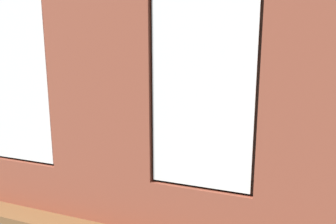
# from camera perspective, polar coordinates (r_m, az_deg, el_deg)

# --- Properties ---
(ground_plane) EXTENTS (6.93, 5.74, 0.10)m
(ground_plane) POSITION_cam_1_polar(r_m,az_deg,el_deg) (6.23, 1.15, -7.93)
(ground_plane) COLOR brown
(brick_wall_with_windows) EXTENTS (6.33, 0.30, 3.14)m
(brick_wall_with_windows) POSITION_cam_1_polar(r_m,az_deg,el_deg) (3.66, -11.83, 3.64)
(brick_wall_with_windows) COLOR brown
(brick_wall_with_windows) RESTS_ON ground_plane
(white_wall_right) EXTENTS (0.10, 4.74, 3.14)m
(white_wall_right) POSITION_cam_1_polar(r_m,az_deg,el_deg) (7.37, -23.03, 7.08)
(white_wall_right) COLOR silver
(white_wall_right) RESTS_ON ground_plane
(couch_by_window) EXTENTS (1.98, 0.87, 0.80)m
(couch_by_window) POSITION_cam_1_polar(r_m,az_deg,el_deg) (4.94, -15.53, -9.03)
(couch_by_window) COLOR black
(couch_by_window) RESTS_ON ground_plane
(couch_left) EXTENTS (0.99, 1.79, 0.80)m
(couch_left) POSITION_cam_1_polar(r_m,az_deg,el_deg) (5.68, 24.95, -6.97)
(couch_left) COLOR black
(couch_left) RESTS_ON ground_plane
(coffee_table) EXTENTS (1.28, 0.87, 0.44)m
(coffee_table) POSITION_cam_1_polar(r_m,az_deg,el_deg) (6.44, 2.82, -3.19)
(coffee_table) COLOR tan
(coffee_table) RESTS_ON ground_plane
(cup_ceramic) EXTENTS (0.08, 0.08, 0.10)m
(cup_ceramic) POSITION_cam_1_polar(r_m,az_deg,el_deg) (6.42, -0.79, -2.28)
(cup_ceramic) COLOR #33567F
(cup_ceramic) RESTS_ON coffee_table
(candle_jar) EXTENTS (0.08, 0.08, 0.13)m
(candle_jar) POSITION_cam_1_polar(r_m,az_deg,el_deg) (6.46, 6.21, -2.13)
(candle_jar) COLOR #B7333D
(candle_jar) RESTS_ON coffee_table
(table_plant_small) EXTENTS (0.13, 0.13, 0.21)m
(table_plant_small) POSITION_cam_1_polar(r_m,az_deg,el_deg) (6.55, 1.79, -1.43)
(table_plant_small) COLOR gray
(table_plant_small) RESTS_ON coffee_table
(remote_silver) EXTENTS (0.18, 0.11, 0.02)m
(remote_silver) POSITION_cam_1_polar(r_m,az_deg,el_deg) (6.28, 3.29, -2.98)
(remote_silver) COLOR #B2B2B7
(remote_silver) RESTS_ON coffee_table
(media_console) EXTENTS (1.03, 0.42, 0.47)m
(media_console) POSITION_cam_1_polar(r_m,az_deg,el_deg) (7.13, -22.36, -3.93)
(media_console) COLOR black
(media_console) RESTS_ON ground_plane
(tv_flatscreen) EXTENTS (1.09, 0.20, 0.76)m
(tv_flatscreen) POSITION_cam_1_polar(r_m,az_deg,el_deg) (7.00, -22.73, 0.94)
(tv_flatscreen) COLOR black
(tv_flatscreen) RESTS_ON media_console
(papasan_chair) EXTENTS (1.08, 1.08, 0.68)m
(papasan_chair) POSITION_cam_1_polar(r_m,az_deg,el_deg) (7.94, 1.24, -0.00)
(papasan_chair) COLOR olive
(papasan_chair) RESTS_ON ground_plane
(potted_plant_near_tv) EXTENTS (0.55, 0.55, 0.98)m
(potted_plant_near_tv) POSITION_cam_1_polar(r_m,az_deg,el_deg) (5.99, -25.02, -2.99)
(potted_plant_near_tv) COLOR beige
(potted_plant_near_tv) RESTS_ON ground_plane
(potted_plant_mid_room_small) EXTENTS (0.24, 0.24, 0.44)m
(potted_plant_mid_room_small) POSITION_cam_1_polar(r_m,az_deg,el_deg) (6.84, 12.17, -3.43)
(potted_plant_mid_room_small) COLOR #9E5638
(potted_plant_mid_room_small) RESTS_ON ground_plane
(potted_plant_between_couches) EXTENTS (0.92, 0.95, 1.39)m
(potted_plant_between_couches) POSITION_cam_1_polar(r_m,az_deg,el_deg) (4.19, 0.93, -6.78)
(potted_plant_between_couches) COLOR brown
(potted_plant_between_couches) RESTS_ON ground_plane
(potted_plant_corner_near_left) EXTENTS (0.56, 0.56, 0.87)m
(potted_plant_corner_near_left) POSITION_cam_1_polar(r_m,az_deg,el_deg) (7.58, 25.19, -0.44)
(potted_plant_corner_near_left) COLOR brown
(potted_plant_corner_near_left) RESTS_ON ground_plane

